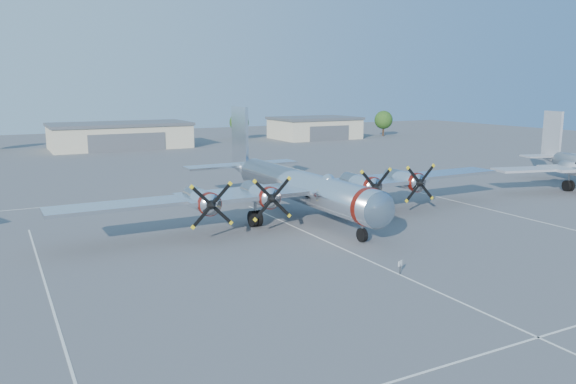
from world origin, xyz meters
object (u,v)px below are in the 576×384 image
tree_east (239,122)px  tree_far_east (384,120)px  hangar_center (120,135)px  hangar_east (315,128)px  info_placard (400,265)px  main_bomber_b29 (297,216)px

tree_east → tree_far_east: same height
hangar_center → hangar_east: bearing=0.0°
hangar_center → info_placard: (0.03, -92.67, -2.00)m
main_bomber_b29 → hangar_east: bearing=57.5°
hangar_center → main_bomber_b29: hangar_center is taller
hangar_center → hangar_east: same height
hangar_east → tree_far_east: bearing=-5.6°
tree_east → info_placard: (-29.97, -98.70, -3.51)m
tree_east → info_placard: size_ratio=6.61×
info_placard → hangar_east: bearing=38.2°
hangar_east → info_placard: hangar_east is taller
main_bomber_b29 → info_placard: main_bomber_b29 is taller
hangar_center → tree_east: size_ratio=4.31×
hangar_east → tree_east: bearing=161.5°
tree_east → main_bomber_b29: size_ratio=0.14×
info_placard → main_bomber_b29: bearing=58.5°
hangar_east → main_bomber_b29: size_ratio=0.43×
tree_far_east → info_placard: 113.40m
hangar_east → hangar_center: bearing=-180.0°
hangar_center → tree_east: bearing=11.4°
hangar_center → info_placard: hangar_center is taller
hangar_center → main_bomber_b29: size_ratio=0.60×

